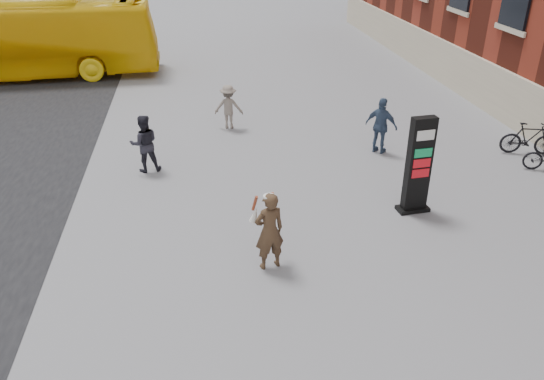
{
  "coord_description": "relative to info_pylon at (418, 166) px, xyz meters",
  "views": [
    {
      "loc": [
        -1.64,
        -9.62,
        6.74
      ],
      "look_at": [
        -0.1,
        0.66,
        1.32
      ],
      "focal_mm": 35.0,
      "sensor_mm": 36.0,
      "label": 1
    }
  ],
  "objects": [
    {
      "name": "pedestrian_a",
      "position": [
        -6.86,
        3.45,
        -0.4
      ],
      "size": [
        0.92,
        0.76,
        1.71
      ],
      "primitive_type": "imported",
      "rotation": [
        0.0,
        0.0,
        3.29
      ],
      "color": "#23222C",
      "rests_on": "ground"
    },
    {
      "name": "pedestrian_b",
      "position": [
        -4.18,
        6.63,
        -0.48
      ],
      "size": [
        1.09,
        0.75,
        1.55
      ],
      "primitive_type": "imported",
      "rotation": [
        0.0,
        0.0,
        2.95
      ],
      "color": "gray",
      "rests_on": "ground"
    },
    {
      "name": "bus",
      "position": [
        -13.17,
        14.68,
        0.49
      ],
      "size": [
        12.59,
        3.17,
        3.49
      ],
      "primitive_type": "imported",
      "rotation": [
        0.0,
        0.0,
        1.59
      ],
      "color": "yellow",
      "rests_on": "road"
    },
    {
      "name": "info_pylon",
      "position": [
        0.0,
        0.0,
        0.0
      ],
      "size": [
        0.84,
        0.48,
        2.52
      ],
      "rotation": [
        0.0,
        0.0,
        0.09
      ],
      "color": "black",
      "rests_on": "ground"
    },
    {
      "name": "bike_7",
      "position": [
        4.93,
        2.92,
        -0.74
      ],
      "size": [
        1.78,
        0.94,
        1.03
      ],
      "primitive_type": "imported",
      "rotation": [
        0.0,
        0.0,
        1.29
      ],
      "color": "black",
      "rests_on": "ground"
    },
    {
      "name": "pedestrian_c",
      "position": [
        0.37,
        3.74,
        -0.37
      ],
      "size": [
        1.07,
        1.02,
        1.78
      ],
      "primitive_type": "imported",
      "rotation": [
        0.0,
        0.0,
        2.41
      ],
      "color": "#384B67",
      "rests_on": "ground"
    },
    {
      "name": "woman",
      "position": [
        -3.98,
        -1.86,
        -0.35
      ],
      "size": [
        0.78,
        0.74,
        1.78
      ],
      "rotation": [
        0.0,
        0.0,
        3.39
      ],
      "color": "#412E1D",
      "rests_on": "ground"
    },
    {
      "name": "ground",
      "position": [
        -3.67,
        -1.53,
        -1.26
      ],
      "size": [
        100.0,
        100.0,
        0.0
      ],
      "primitive_type": "plane",
      "color": "#9E9EA3"
    }
  ]
}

